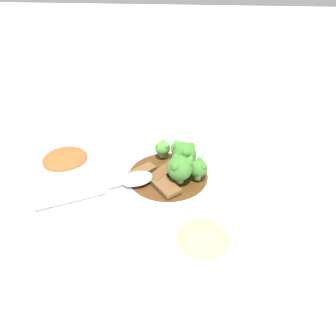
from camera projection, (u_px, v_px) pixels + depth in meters
The scene contains 15 objects.
ground_plane at pixel (168, 181), 0.70m from camera, with size 4.00×4.00×0.00m, color white.
main_plate at pixel (168, 177), 0.69m from camera, with size 0.27×0.27×0.02m.
beef_strip_0 at pixel (164, 186), 0.65m from camera, with size 0.06×0.07×0.01m.
beef_strip_1 at pixel (164, 173), 0.68m from camera, with size 0.06×0.08×0.01m.
beef_strip_2 at pixel (142, 171), 0.69m from camera, with size 0.06×0.06×0.01m.
broccoli_floret_0 at pixel (179, 148), 0.71m from camera, with size 0.04×0.04×0.05m.
broccoli_floret_1 at pixel (185, 154), 0.69m from camera, with size 0.05×0.05×0.06m.
broccoli_floret_2 at pixel (198, 168), 0.66m from camera, with size 0.04×0.04×0.05m.
broccoli_floret_3 at pixel (180, 168), 0.64m from camera, with size 0.05×0.05×0.06m.
broccoli_floret_4 at pixel (186, 165), 0.67m from camera, with size 0.03×0.03×0.04m.
broccoli_floret_5 at pixel (163, 148), 0.72m from camera, with size 0.03×0.03×0.04m.
serving_spoon at pixel (128, 181), 0.66m from camera, with size 0.23×0.13×0.01m.
side_bowl_kimchi at pixel (66, 164), 0.70m from camera, with size 0.12×0.12×0.05m.
side_bowl_appetizer at pixel (202, 244), 0.52m from camera, with size 0.10×0.10×0.05m.
sauce_dish at pixel (223, 140), 0.82m from camera, with size 0.06×0.06×0.01m.
Camera 1 is at (0.04, -0.54, 0.43)m, focal length 35.00 mm.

